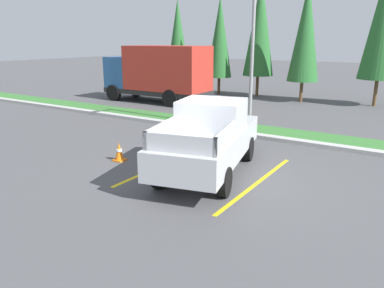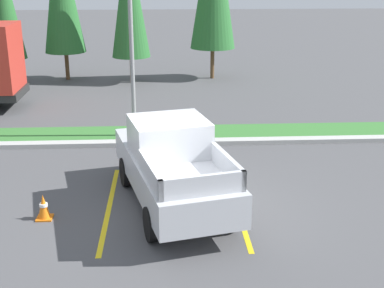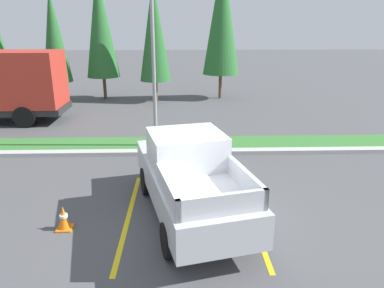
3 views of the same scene
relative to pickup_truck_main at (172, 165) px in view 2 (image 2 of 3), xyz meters
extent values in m
plane|color=#4C4C4F|center=(-0.01, -0.48, -1.04)|extent=(120.00, 120.00, 0.00)
cube|color=yellow|center=(-1.54, -0.05, -1.04)|extent=(0.12, 4.80, 0.01)
cube|color=yellow|center=(1.56, -0.05, -1.04)|extent=(0.12, 4.80, 0.01)
cube|color=#B2B2AD|center=(-0.01, 4.52, -0.97)|extent=(56.00, 0.40, 0.15)
cube|color=#387533|center=(-0.01, 5.62, -1.01)|extent=(56.00, 1.80, 0.06)
cylinder|color=black|center=(-1.18, 1.26, -0.66)|extent=(0.45, 0.80, 0.76)
cylinder|color=black|center=(0.47, 1.66, -0.66)|extent=(0.45, 0.80, 0.76)
cylinder|color=black|center=(-0.45, -1.76, -0.66)|extent=(0.45, 0.80, 0.76)
cylinder|color=black|center=(1.20, -1.36, -0.66)|extent=(0.45, 0.80, 0.76)
cube|color=silver|center=(0.01, -0.05, -0.16)|extent=(3.07, 5.50, 0.76)
cube|color=silver|center=(-0.06, 0.24, 0.64)|extent=(2.09, 1.97, 0.84)
cube|color=#2D3842|center=(-0.25, 1.04, 0.69)|extent=(1.59, 0.44, 0.63)
cube|color=silver|center=(-0.47, -1.66, 0.44)|extent=(0.55, 1.87, 0.44)
cube|color=silver|center=(1.18, -1.26, 0.44)|extent=(0.55, 1.87, 0.44)
cube|color=silver|center=(0.57, -2.33, 0.44)|extent=(1.77, 0.52, 0.44)
cube|color=silver|center=(-0.59, 2.43, -0.40)|extent=(1.79, 0.58, 0.28)
cylinder|color=gray|center=(-1.18, 5.42, 2.57)|extent=(0.14, 0.14, 7.22)
cylinder|color=brown|center=(-7.71, 14.62, -0.44)|extent=(0.20, 0.20, 1.19)
cone|color=#28662D|center=(-7.71, 14.62, 2.87)|extent=(1.72, 1.72, 5.43)
cylinder|color=brown|center=(-5.04, 15.19, -0.34)|extent=(0.20, 0.20, 1.40)
cylinder|color=brown|center=(-1.71, 14.24, -0.39)|extent=(0.20, 0.20, 1.29)
cylinder|color=brown|center=(2.36, 15.10, -0.26)|extent=(0.20, 0.20, 1.56)
cube|color=orange|center=(-2.97, -0.62, -1.02)|extent=(0.36, 0.36, 0.04)
cone|color=orange|center=(-2.97, -0.62, -0.72)|extent=(0.28, 0.28, 0.56)
cylinder|color=white|center=(-2.97, -0.62, -0.69)|extent=(0.19, 0.19, 0.07)
camera|label=1|loc=(5.28, -9.15, 2.74)|focal=35.51mm
camera|label=2|loc=(-0.17, -11.81, 4.53)|focal=49.45mm
camera|label=3|loc=(-0.19, -8.31, 3.61)|focal=34.20mm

